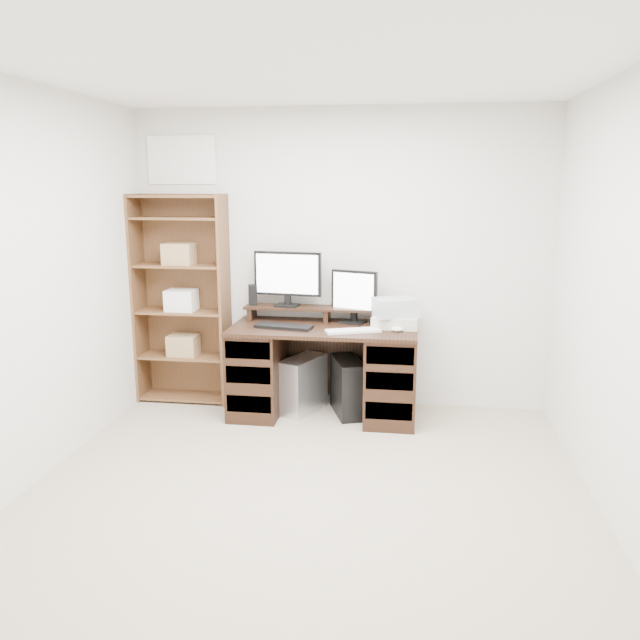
% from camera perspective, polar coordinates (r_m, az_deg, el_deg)
% --- Properties ---
extents(room, '(3.54, 4.04, 2.54)m').
position_cam_1_polar(room, '(3.35, -2.12, 1.51)').
color(room, tan).
rests_on(room, ground).
extents(desk, '(1.50, 0.70, 0.75)m').
position_cam_1_polar(desk, '(5.14, 0.34, -4.52)').
color(desk, black).
rests_on(desk, ground).
extents(riser_shelf, '(1.40, 0.22, 0.12)m').
position_cam_1_polar(riser_shelf, '(5.23, 0.66, 0.90)').
color(riser_shelf, black).
rests_on(riser_shelf, desk).
extents(monitor_wide, '(0.58, 0.17, 0.46)m').
position_cam_1_polar(monitor_wide, '(5.24, -2.99, 4.05)').
color(monitor_wide, black).
rests_on(monitor_wide, riser_shelf).
extents(monitor_small, '(0.39, 0.20, 0.44)m').
position_cam_1_polar(monitor_small, '(5.16, 3.13, 2.35)').
color(monitor_small, black).
rests_on(monitor_small, desk).
extents(speaker, '(0.09, 0.09, 0.18)m').
position_cam_1_polar(speaker, '(5.33, -6.17, 2.30)').
color(speaker, black).
rests_on(speaker, riser_shelf).
extents(keyboard_black, '(0.48, 0.23, 0.03)m').
position_cam_1_polar(keyboard_black, '(5.00, -3.33, -0.60)').
color(keyboard_black, black).
rests_on(keyboard_black, desk).
extents(keyboard_white, '(0.45, 0.28, 0.02)m').
position_cam_1_polar(keyboard_white, '(4.87, 3.03, -0.99)').
color(keyboard_white, white).
rests_on(keyboard_white, desk).
extents(mouse, '(0.11, 0.09, 0.04)m').
position_cam_1_polar(mouse, '(4.91, 7.08, -0.85)').
color(mouse, white).
rests_on(mouse, desk).
extents(printer, '(0.38, 0.30, 0.09)m').
position_cam_1_polar(printer, '(5.06, 6.90, -0.14)').
color(printer, '#B5B09E').
rests_on(printer, desk).
extents(basket, '(0.40, 0.34, 0.14)m').
position_cam_1_polar(basket, '(5.04, 6.93, 1.17)').
color(basket, '#A0A6AB').
rests_on(basket, printer).
extents(tower_silver, '(0.37, 0.51, 0.47)m').
position_cam_1_polar(tower_silver, '(5.26, -1.57, -5.91)').
color(tower_silver, silver).
rests_on(tower_silver, ground).
extents(tower_black, '(0.34, 0.51, 0.47)m').
position_cam_1_polar(tower_black, '(5.21, 2.54, -6.10)').
color(tower_black, black).
rests_on(tower_black, ground).
extents(bookshelf, '(0.80, 0.30, 1.80)m').
position_cam_1_polar(bookshelf, '(5.53, -12.47, 2.02)').
color(bookshelf, brown).
rests_on(bookshelf, ground).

